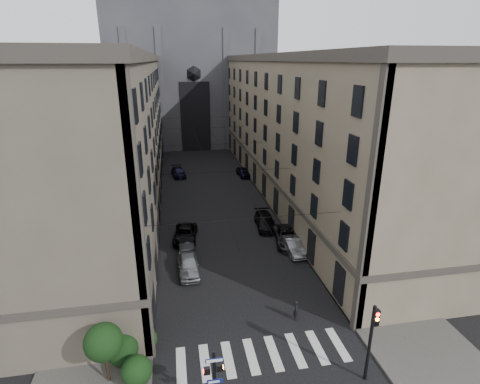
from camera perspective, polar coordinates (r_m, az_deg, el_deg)
sidewalk_left at (r=53.29m, az=-15.72°, el=-1.04°), size 7.00×80.00×0.15m
sidewalk_right at (r=55.19m, az=6.48°, el=0.30°), size 7.00×80.00×0.15m
zebra_crossing at (r=26.59m, az=3.45°, el=-23.48°), size 11.00×3.20×0.01m
building_left at (r=51.30m, az=-19.97°, el=8.51°), size 13.60×60.60×18.85m
building_right at (r=53.83m, az=9.90°, el=9.85°), size 13.60×60.60×18.85m
gothic_tower at (r=88.92m, az=-7.60°, el=19.15°), size 35.00×23.00×58.00m
pedestrian_signal_left at (r=22.06m, az=-3.94°, el=-26.29°), size 1.02×0.38×4.00m
traffic_light_right at (r=24.06m, az=19.44°, el=-19.86°), size 0.34×0.50×5.20m
shrub_cluster at (r=25.21m, az=-17.71°, el=-21.95°), size 3.90×4.40×3.90m
tram_wires at (r=50.88m, az=-4.59°, el=7.11°), size 14.00×60.00×0.43m
car_left_near at (r=34.41m, az=-7.86°, el=-10.92°), size 2.01×4.73×1.59m
car_left_midnear at (r=37.14m, az=-8.10°, el=-8.73°), size 1.46×4.07×1.33m
car_left_midfar at (r=40.31m, az=-8.34°, el=-6.32°), size 2.94×5.27×1.39m
car_left_far at (r=62.26m, az=-9.37°, el=3.00°), size 2.57×5.04×1.40m
car_right_near at (r=37.82m, az=8.08°, el=-8.13°), size 1.57×4.28×1.40m
car_right_midnear at (r=39.44m, az=7.20°, el=-6.78°), size 3.19×5.73×1.52m
car_right_midfar at (r=42.79m, az=3.86°, el=-4.50°), size 2.42×5.23×1.48m
car_right_far at (r=61.42m, az=0.52°, el=3.04°), size 2.09×4.30×1.41m
pedestrian at (r=29.05m, az=8.54°, el=-17.38°), size 0.55×0.67×1.57m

